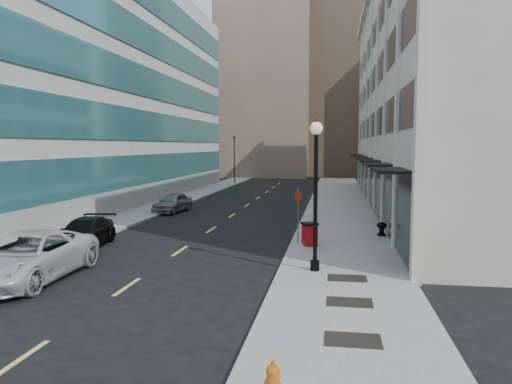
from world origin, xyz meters
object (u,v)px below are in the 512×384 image
(car_white_van, at_px, (27,257))
(car_silver_sedan, at_px, (173,203))
(sign_post, at_px, (298,209))
(urn_planter, at_px, (382,227))
(traffic_signal, at_px, (234,139))
(car_black_pickup, at_px, (85,233))
(lamppost, at_px, (316,182))
(trash_bin, at_px, (310,233))

(car_white_van, xyz_separation_m, car_silver_sedan, (-0.78, 18.78, -0.16))
(car_white_van, relative_size, sign_post, 2.31)
(car_white_van, height_order, car_silver_sedan, car_white_van)
(car_white_van, bearing_deg, car_silver_sedan, 91.01)
(car_silver_sedan, height_order, sign_post, sign_post)
(car_white_van, bearing_deg, urn_planter, 36.53)
(traffic_signal, relative_size, car_white_van, 1.11)
(car_silver_sedan, bearing_deg, traffic_signal, 99.21)
(car_black_pickup, height_order, lamppost, lamppost)
(sign_post, bearing_deg, car_silver_sedan, 110.43)
(car_black_pickup, bearing_deg, car_silver_sedan, 81.95)
(car_white_van, height_order, lamppost, lamppost)
(trash_bin, xyz_separation_m, lamppost, (0.44, -4.78, 2.79))
(traffic_signal, relative_size, car_black_pickup, 1.45)
(car_black_pickup, distance_m, car_silver_sedan, 12.88)
(car_silver_sedan, bearing_deg, urn_planter, -22.59)
(car_white_van, relative_size, urn_planter, 8.61)
(car_white_van, xyz_separation_m, trash_bin, (9.86, 7.30, -0.13))
(trash_bin, height_order, urn_planter, trash_bin)
(urn_planter, bearing_deg, car_black_pickup, -162.26)
(traffic_signal, height_order, sign_post, traffic_signal)
(traffic_signal, bearing_deg, sign_post, -74.10)
(car_black_pickup, bearing_deg, lamppost, -24.32)
(urn_planter, bearing_deg, traffic_signal, 113.18)
(lamppost, bearing_deg, sign_post, 101.38)
(car_white_van, height_order, trash_bin, car_white_van)
(car_white_van, distance_m, sign_post, 12.02)
(car_silver_sedan, bearing_deg, car_white_van, -80.14)
(traffic_signal, relative_size, lamppost, 1.21)
(car_black_pickup, bearing_deg, trash_bin, -0.13)
(car_black_pickup, xyz_separation_m, trash_bin, (10.76, 1.40, 0.05))
(car_white_van, xyz_separation_m, sign_post, (9.29, 7.57, 1.00))
(trash_bin, bearing_deg, sign_post, 131.76)
(car_black_pickup, distance_m, lamppost, 12.04)
(traffic_signal, height_order, trash_bin, traffic_signal)
(traffic_signal, relative_size, trash_bin, 6.29)
(car_silver_sedan, relative_size, lamppost, 0.73)
(car_white_van, distance_m, urn_planter, 17.11)
(traffic_signal, bearing_deg, lamppost, -74.62)
(sign_post, bearing_deg, urn_planter, 13.44)
(trash_bin, relative_size, lamppost, 0.19)
(lamppost, relative_size, sign_post, 2.12)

